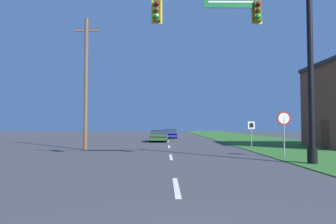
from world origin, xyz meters
name	(u,v)px	position (x,y,z in m)	size (l,w,h in m)	color
grass_verge_right	(264,141)	(10.50, 30.00, 0.02)	(10.00, 110.00, 0.04)	#2D6626
road_center_line	(169,147)	(0.00, 22.00, 0.01)	(0.16, 34.80, 0.01)	silver
signal_mast	(269,49)	(4.51, 10.93, 5.32)	(8.40, 0.47, 8.75)	black
car_ahead	(159,136)	(-0.99, 29.57, 0.60)	(1.98, 4.39, 1.19)	black
far_car	(170,134)	(0.37, 38.40, 0.61)	(1.82, 4.60, 1.19)	black
stop_sign	(284,124)	(6.25, 13.78, 1.86)	(0.76, 0.07, 2.50)	gray
route_sign_post	(251,128)	(6.56, 21.08, 1.53)	(0.55, 0.06, 2.03)	gray
utility_pole_near	(86,81)	(-6.14, 19.15, 4.99)	(1.80, 0.26, 9.66)	brown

